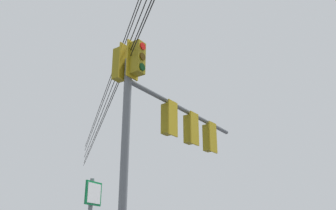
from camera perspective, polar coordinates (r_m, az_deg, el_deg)
name	(u,v)px	position (r m, az deg, el deg)	size (l,w,h in m)	color
signal_mast_assembly	(160,124)	(10.38, -1.22, -2.95)	(2.04, 5.69, 6.82)	slate
overhead_wire_span	(122,61)	(11.20, -7.07, 6.67)	(23.66, 10.05, 1.19)	black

